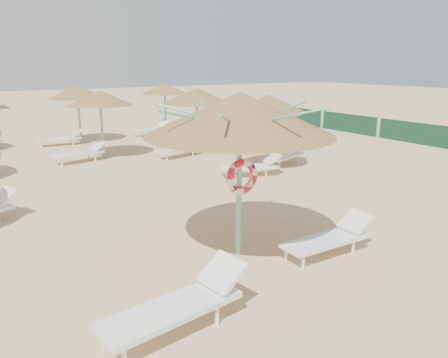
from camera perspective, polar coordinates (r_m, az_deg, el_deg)
ground at (r=8.84m, az=2.87°, el=-9.91°), size 120.00×120.00×0.00m
main_palapa at (r=8.16m, az=2.06°, el=8.44°), size 3.58×3.58×3.21m
lounger_main_a at (r=6.49m, az=-5.78°, el=-15.89°), size 2.33×0.98×0.82m
lounger_main_b at (r=9.01m, az=13.71°, el=-7.45°), size 2.01×0.63×0.73m
palapa_field at (r=17.96m, az=-18.24°, el=9.68°), size 14.77×13.27×2.72m
windbreak_fence at (r=25.11m, az=16.05°, el=7.01°), size 0.08×19.84×1.10m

